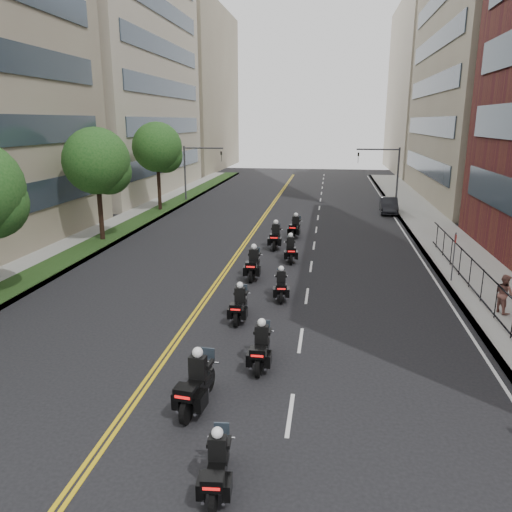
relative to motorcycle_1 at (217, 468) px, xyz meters
The scene contains 21 objects.
sidewalk_right 25.37m from the motorcycle_1, 66.37° to the left, with size 4.00×90.00×0.15m, color gray.
sidewalk_left 27.05m from the motorcycle_1, 120.76° to the left, with size 4.00×90.00×0.15m, color gray.
grass_strip 26.65m from the motorcycle_1, 119.28° to the left, with size 2.00×90.00×0.04m, color #1D3613.
building_right_far 79.71m from the motorcycle_1, 75.53° to the left, with size 15.00×28.00×26.00m, color #AFA28D.
building_left_mid 54.53m from the motorcycle_1, 117.24° to the left, with size 16.11×28.00×34.00m.
building_left_far 80.83m from the motorcycle_1, 107.36° to the left, with size 16.00×28.00×26.00m, color gray.
iron_fence 13.75m from the motorcycle_1, 48.16° to the left, with size 0.05×28.00×1.50m.
street_trees 21.68m from the motorcycle_1, 127.40° to the left, with size 4.40×38.40×7.98m.
traffic_signal_right 41.09m from the motorcycle_1, 79.16° to the left, with size 4.09×0.20×5.60m.
traffic_signal_left 41.93m from the motorcycle_1, 105.78° to the left, with size 4.09×0.20×5.60m.
motorcycle_1 is the anchor object (origin of this frame).
motorcycle_2 3.47m from the motorcycle_1, 112.39° to the left, with size 0.72×2.48×1.84m.
motorcycle_3 5.98m from the motorcycle_1, 88.44° to the left, with size 0.52×2.27×1.68m.
motorcycle_4 9.94m from the motorcycle_1, 97.33° to the left, with size 0.51×2.21×1.63m.
motorcycle_5 12.69m from the motorcycle_1, 89.17° to the left, with size 0.61×2.12×1.56m.
motorcycle_6 15.70m from the motorcycle_1, 95.70° to the left, with size 0.57×2.47×1.83m.
motorcycle_7 19.17m from the motorcycle_1, 89.68° to the left, with size 0.70×2.30×1.70m.
motorcycle_8 22.20m from the motorcycle_1, 92.85° to the left, with size 0.58×2.51×1.86m.
motorcycle_9 25.54m from the motorcycle_1, 90.13° to the left, with size 0.72×2.37×1.75m.
parked_sedan 37.15m from the motorcycle_1, 78.25° to the left, with size 1.48×4.23×1.39m, color black.
pedestrian_b 15.41m from the motorcycle_1, 51.01° to the left, with size 0.82×0.64×1.68m, color brown.
Camera 1 is at (4.05, -7.44, 8.04)m, focal length 35.00 mm.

